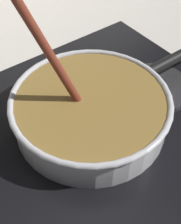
% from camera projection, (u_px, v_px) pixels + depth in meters
% --- Properties ---
extents(hob_plate, '(0.56, 0.48, 0.01)m').
position_uv_depth(hob_plate, '(90.00, 126.00, 0.60)').
color(hob_plate, black).
rests_on(hob_plate, ground).
extents(burner_ring, '(0.17, 0.17, 0.01)m').
position_uv_depth(burner_ring, '(90.00, 122.00, 0.60)').
color(burner_ring, '#592D0C').
rests_on(burner_ring, hob_plate).
extents(spare_burner, '(0.15, 0.15, 0.01)m').
position_uv_depth(spare_burner, '(155.00, 86.00, 0.67)').
color(spare_burner, '#262628').
rests_on(spare_burner, hob_plate).
extents(cooking_pan, '(0.45, 0.29, 0.31)m').
position_uv_depth(cooking_pan, '(91.00, 109.00, 0.57)').
color(cooking_pan, silver).
rests_on(cooking_pan, hob_plate).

